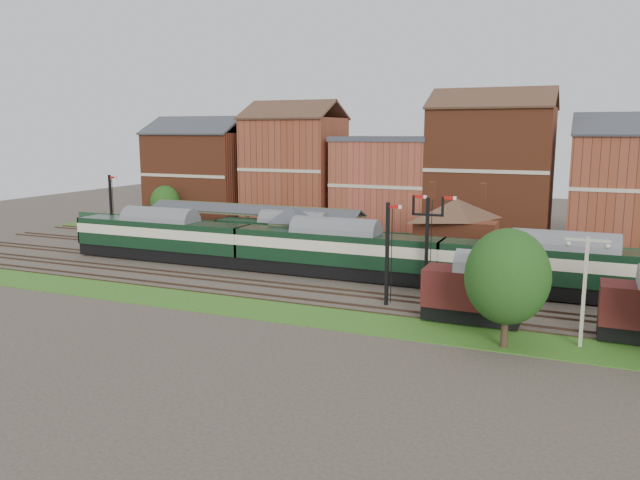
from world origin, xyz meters
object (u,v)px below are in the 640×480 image
at_px(platform_railcar, 294,236).
at_px(goods_van_a, 472,291).
at_px(signal_box, 292,234).
at_px(dmu_train, 336,249).
at_px(semaphore_bracket, 427,239).

height_order(platform_railcar, goods_van_a, platform_railcar).
relative_size(signal_box, dmu_train, 0.10).
distance_m(semaphore_bracket, goods_van_a, 8.41).
distance_m(signal_box, goods_van_a, 23.32).
xyz_separation_m(semaphore_bracket, dmu_train, (-9.07, 2.50, -2.02)).
distance_m(platform_railcar, goods_van_a, 26.25).
distance_m(signal_box, semaphore_bracket, 16.16).
relative_size(dmu_train, goods_van_a, 8.82).
height_order(semaphore_bracket, platform_railcar, semaphore_bracket).
bearing_deg(semaphore_bracket, platform_railcar, 151.24).
height_order(semaphore_bracket, goods_van_a, semaphore_bracket).
bearing_deg(goods_van_a, semaphore_bracket, 126.34).
height_order(dmu_train, platform_railcar, dmu_train).
xyz_separation_m(signal_box, goods_van_a, (19.82, -12.25, -0.92)).
bearing_deg(semaphore_bracket, signal_box, 159.08).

